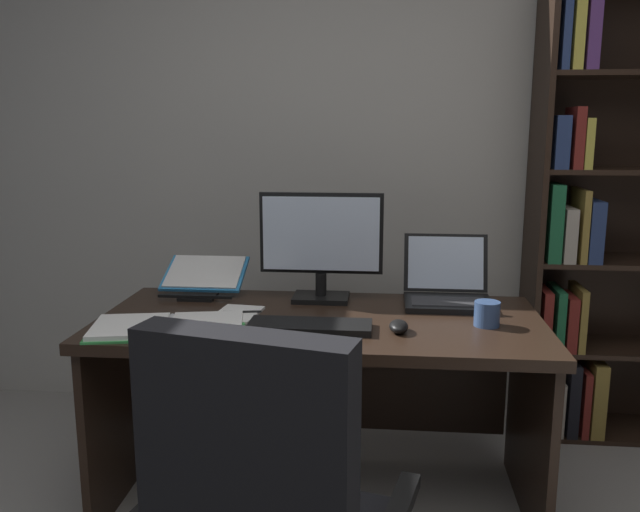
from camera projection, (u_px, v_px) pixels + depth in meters
name	position (u px, v px, depth m)	size (l,w,h in m)	color
wall_back	(387.00, 157.00, 3.16)	(4.83, 0.12, 2.51)	#B2ADA3
desk	(322.00, 362.00, 2.48)	(1.60, 0.75, 0.72)	black
bookshelf	(599.00, 229.00, 2.90)	(0.77, 0.33, 2.03)	black
monitor	(321.00, 246.00, 2.57)	(0.49, 0.16, 0.43)	black
laptop	(447.00, 289.00, 2.56)	(0.33, 0.33, 0.25)	black
keyboard	(310.00, 326.00, 2.23)	(0.42, 0.15, 0.02)	black
computer_mouse	(399.00, 326.00, 2.20)	(0.06, 0.10, 0.04)	black
reading_stand_with_book	(204.00, 276.00, 2.71)	(0.33, 0.29, 0.13)	black
open_binder	(168.00, 326.00, 2.23)	(0.56, 0.37, 0.02)	green
notepad	(237.00, 314.00, 2.40)	(0.15, 0.21, 0.01)	white
pen	(242.00, 312.00, 2.39)	(0.01, 0.01, 0.14)	black
coffee_mug	(487.00, 314.00, 2.26)	(0.09, 0.09, 0.09)	#334C7A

